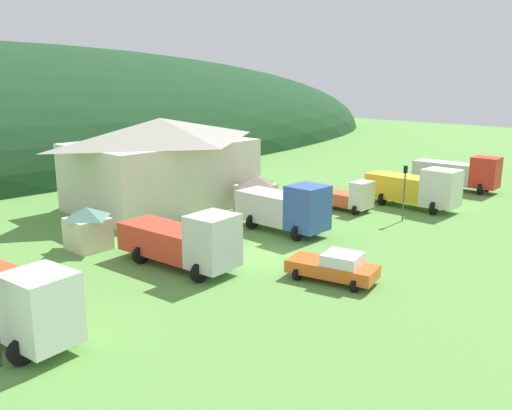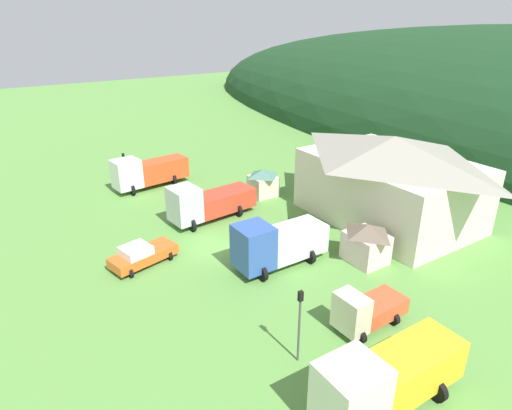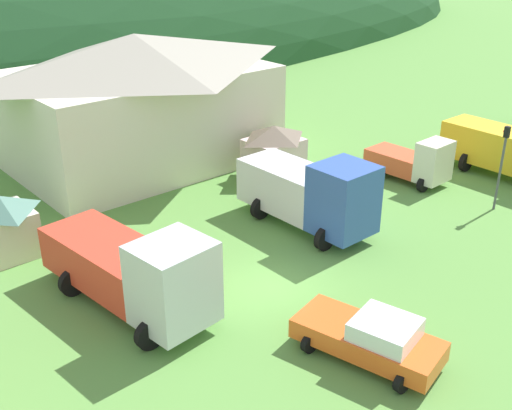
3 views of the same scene
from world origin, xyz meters
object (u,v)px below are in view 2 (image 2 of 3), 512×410
object	(u,v)px
heavy_rig_striped	(384,379)
traffic_light_east	(300,319)
service_pickup_orange	(142,255)
traffic_light_west	(125,166)
play_shed_cream	(263,182)
light_truck_cream	(365,310)
play_shed_pink	(366,242)
box_truck_blue	(276,243)
heavy_rig_white	(147,171)
depot_building	(390,178)
tow_truck_silver	(207,202)
traffic_cone_near_pickup	(227,207)

from	to	relation	value
heavy_rig_striped	traffic_light_east	size ratio (longest dim) A/B	1.83
service_pickup_orange	traffic_light_west	size ratio (longest dim) A/B	1.41
play_shed_cream	light_truck_cream	size ratio (longest dim) A/B	0.60
play_shed_pink	box_truck_blue	xyz separation A→B (m)	(-3.05, -5.96, 0.29)
play_shed_cream	box_truck_blue	xyz separation A→B (m)	(11.83, -6.79, 0.40)
heavy_rig_white	traffic_light_east	distance (m)	28.97
heavy_rig_striped	traffic_light_east	world-z (taller)	traffic_light_east
box_truck_blue	heavy_rig_striped	distance (m)	13.53
depot_building	heavy_rig_white	distance (m)	24.39
depot_building	traffic_light_west	xyz separation A→B (m)	(-20.43, -16.99, -1.60)
depot_building	box_truck_blue	size ratio (longest dim) A/B	2.16
play_shed_cream	box_truck_blue	distance (m)	13.65
play_shed_cream	traffic_light_west	bearing A→B (deg)	-132.35
heavy_rig_white	traffic_light_west	xyz separation A→B (m)	(-1.37, -1.92, 0.52)
tow_truck_silver	play_shed_pink	bearing A→B (deg)	111.35
light_truck_cream	play_shed_pink	bearing A→B (deg)	-137.72
light_truck_cream	traffic_cone_near_pickup	size ratio (longest dim) A/B	8.59
depot_building	heavy_rig_white	bearing A→B (deg)	-141.66
depot_building	heavy_rig_white	size ratio (longest dim) A/B	1.88
traffic_light_east	traffic_cone_near_pickup	size ratio (longest dim) A/B	7.98
box_truck_blue	traffic_light_east	world-z (taller)	traffic_light_east
play_shed_pink	heavy_rig_white	size ratio (longest dim) A/B	0.38
heavy_rig_striped	service_pickup_orange	world-z (taller)	heavy_rig_striped
light_truck_cream	box_truck_blue	bearing A→B (deg)	-89.35
traffic_cone_near_pickup	service_pickup_orange	bearing A→B (deg)	-60.75
service_pickup_orange	traffic_light_east	xyz separation A→B (m)	(13.94, 3.53, 1.83)
heavy_rig_striped	tow_truck_silver	bearing A→B (deg)	-96.52
tow_truck_silver	traffic_cone_near_pickup	world-z (taller)	tow_truck_silver
heavy_rig_striped	traffic_light_west	world-z (taller)	traffic_light_west
play_shed_cream	traffic_cone_near_pickup	xyz separation A→B (m)	(0.61, -4.54, -1.44)
heavy_rig_white	traffic_light_east	xyz separation A→B (m)	(28.85, -2.47, 0.87)
depot_building	traffic_light_west	size ratio (longest dim) A/B	4.14
depot_building	traffic_light_west	bearing A→B (deg)	-140.26
heavy_rig_white	light_truck_cream	xyz separation A→B (m)	(28.79, 2.46, -0.60)
traffic_light_west	traffic_cone_near_pickup	world-z (taller)	traffic_light_west
play_shed_pink	traffic_cone_near_pickup	size ratio (longest dim) A/B	5.75
tow_truck_silver	service_pickup_orange	xyz separation A→B (m)	(4.33, -7.54, -0.86)
play_shed_pink	service_pickup_orange	world-z (taller)	play_shed_pink
depot_building	tow_truck_silver	bearing A→B (deg)	-122.05
tow_truck_silver	traffic_light_east	xyz separation A→B (m)	(18.27, -4.00, 0.96)
tow_truck_silver	depot_building	bearing A→B (deg)	142.21
heavy_rig_white	service_pickup_orange	size ratio (longest dim) A/B	1.56
light_truck_cream	traffic_light_east	size ratio (longest dim) A/B	1.08
box_truck_blue	traffic_cone_near_pickup	world-z (taller)	box_truck_blue
box_truck_blue	service_pickup_orange	bearing A→B (deg)	-34.25
depot_building	play_shed_pink	distance (m)	8.55
light_truck_cream	heavy_rig_striped	world-z (taller)	heavy_rig_striped
play_shed_pink	light_truck_cream	xyz separation A→B (m)	(5.42, -5.62, -0.36)
depot_building	traffic_cone_near_pickup	xyz separation A→B (m)	(-9.96, -10.71, -3.90)
depot_building	light_truck_cream	size ratio (longest dim) A/B	3.27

